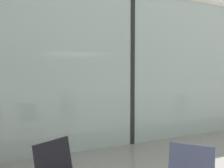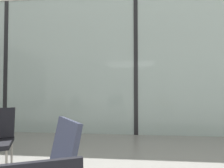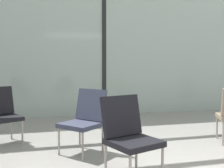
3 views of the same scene
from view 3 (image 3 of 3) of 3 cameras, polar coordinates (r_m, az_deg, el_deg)
name	(u,v)px [view 3 (image 3 of 3)]	position (r m, az deg, el deg)	size (l,w,h in m)	color
glass_curtain_wall	(104,43)	(6.72, -1.76, 8.69)	(14.00, 0.08, 3.55)	#A3B7B2
window_mullion_1	(104,43)	(6.72, -1.76, 8.69)	(0.10, 0.12, 3.55)	black
parked_airplane	(55,46)	(12.03, -11.95, 7.79)	(13.43, 4.14, 4.14)	silver
lounge_chair_4	(128,132)	(2.93, 3.47, -10.01)	(0.63, 0.66, 0.87)	black
lounge_chair_5	(1,112)	(4.54, -22.37, -5.39)	(0.67, 0.69, 0.87)	black
lounge_chair_6	(85,117)	(3.78, -5.65, -6.90)	(0.71, 0.71, 0.87)	#33384C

